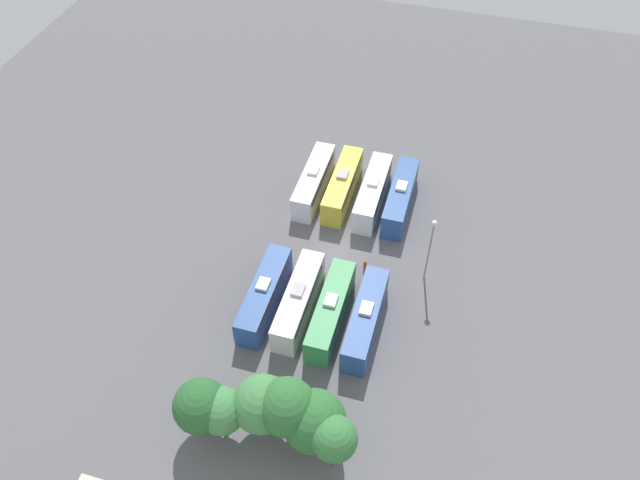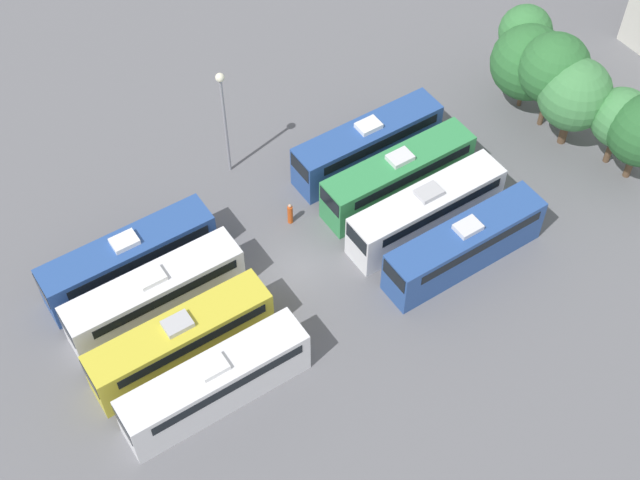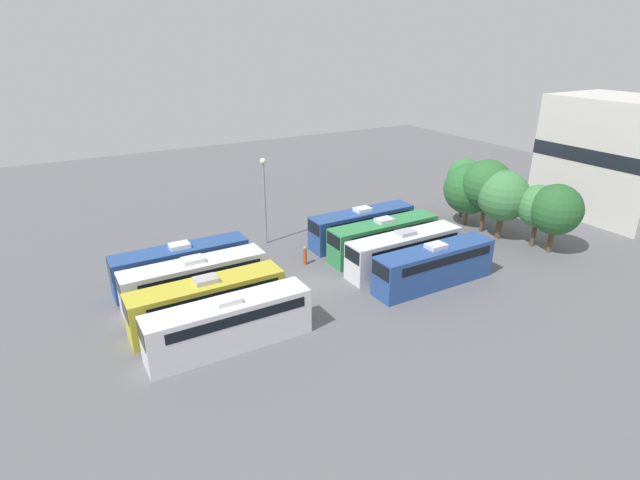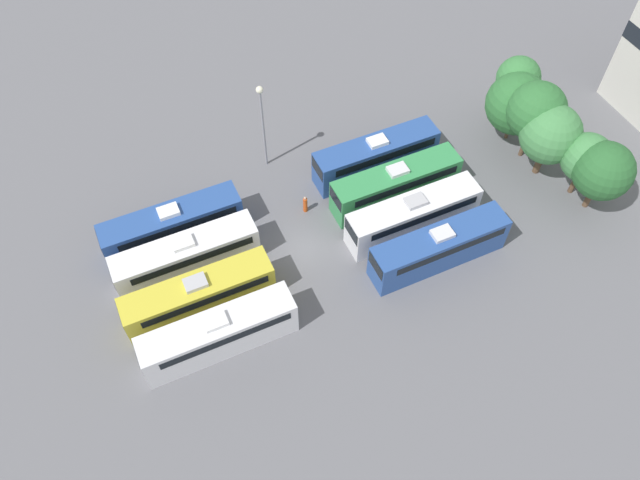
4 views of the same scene
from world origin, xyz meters
name	(u,v)px [view 3 (image 3 of 4)]	position (x,y,z in m)	size (l,w,h in m)	color
ground_plane	(308,283)	(0.00, 0.00, 0.00)	(118.22, 118.22, 0.00)	slate
bus_0	(182,264)	(-5.20, -9.04, 1.82)	(2.48, 11.09, 3.66)	#284C93
bus_1	(195,279)	(-1.88, -8.93, 1.82)	(2.48, 11.09, 3.66)	silver
bus_2	(208,301)	(1.86, -9.15, 1.82)	(2.48, 11.09, 3.66)	gold
bus_3	(230,322)	(5.37, -8.86, 1.82)	(2.48, 11.09, 3.66)	silver
bus_4	(362,225)	(-5.22, 9.05, 1.82)	(2.48, 11.09, 3.66)	#284C93
bus_5	(384,237)	(-1.65, 9.03, 1.82)	(2.48, 11.09, 3.66)	#338C4C
bus_6	(405,250)	(1.81, 8.71, 1.82)	(2.48, 11.09, 3.66)	silver
bus_7	(435,265)	(5.37, 8.97, 1.82)	(2.48, 11.09, 3.66)	#284C93
worker_person	(305,256)	(-3.51, 1.60, 0.81)	(0.36, 0.36, 1.74)	#CC4C19
light_pole	(264,187)	(-9.87, 0.65, 5.78)	(0.60, 0.60, 8.65)	gray
tree_0	(465,176)	(-5.80, 23.23, 4.82)	(3.88, 3.88, 6.78)	brown
tree_1	(469,189)	(-3.74, 21.88, 4.07)	(5.47, 5.47, 6.81)	brown
tree_2	(487,184)	(-1.38, 21.81, 5.19)	(5.02, 5.02, 7.71)	brown
tree_3	(504,196)	(0.86, 21.83, 4.50)	(5.08, 5.08, 7.06)	brown
tree_4	(539,206)	(4.00, 23.14, 4.11)	(4.12, 4.12, 6.19)	brown
tree_5	(556,210)	(5.79, 23.29, 4.27)	(4.80, 4.80, 6.68)	brown
depot_building	(615,156)	(1.44, 38.85, 6.67)	(13.54, 10.57, 13.19)	beige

